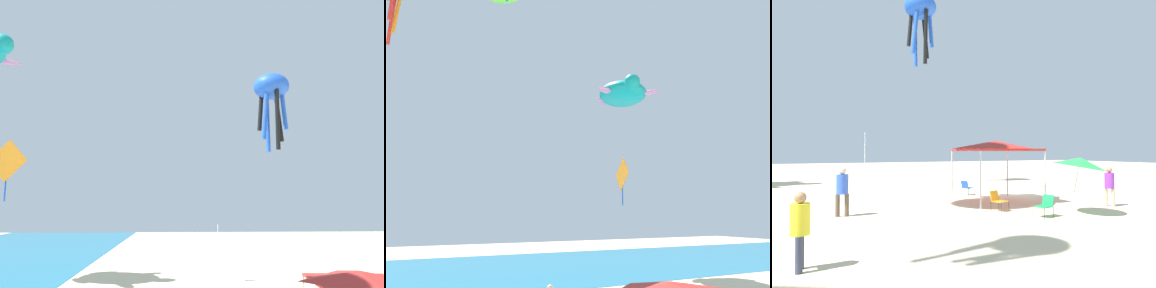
% 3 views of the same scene
% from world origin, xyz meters
% --- Properties ---
extents(canopy_tent, '(3.82, 3.62, 2.98)m').
position_xyz_m(canopy_tent, '(-2.82, 2.31, 2.71)').
color(canopy_tent, '#B7B7BC').
rests_on(canopy_tent, ground).
extents(banner_flag, '(0.36, 0.06, 4.00)m').
position_xyz_m(banner_flag, '(10.81, 6.06, 2.40)').
color(banner_flag, silver).
rests_on(banner_flag, ground).
extents(kite_octopus_blue, '(2.38, 2.38, 5.28)m').
position_xyz_m(kite_octopus_blue, '(7.05, 2.74, 13.02)').
color(kite_octopus_blue, blue).
extents(kite_diamond_orange, '(0.65, 2.75, 3.99)m').
position_xyz_m(kite_diamond_orange, '(7.43, 20.02, 8.08)').
color(kite_diamond_orange, orange).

